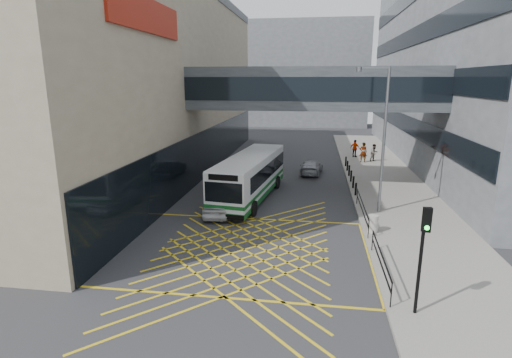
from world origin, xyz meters
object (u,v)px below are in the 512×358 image
at_px(pedestrian_a, 363,152).
at_px(pedestrian_c, 355,148).
at_px(bus, 251,176).
at_px(traffic_light, 423,246).
at_px(litter_bin, 373,224).
at_px(street_lamp, 381,132).
at_px(car_silver, 312,167).
at_px(car_white, 219,202).
at_px(car_dark, 240,171).
at_px(pedestrian_b, 374,153).

relative_size(pedestrian_a, pedestrian_c, 1.08).
relative_size(bus, traffic_light, 2.80).
bearing_deg(litter_bin, street_lamp, 79.90).
height_order(traffic_light, pedestrian_a, traffic_light).
bearing_deg(pedestrian_a, pedestrian_c, -79.83).
distance_m(pedestrian_a, pedestrian_c, 2.68).
bearing_deg(car_silver, car_white, 71.45).
bearing_deg(traffic_light, pedestrian_a, 86.28).
distance_m(car_dark, pedestrian_a, 13.40).
bearing_deg(pedestrian_b, car_white, -159.28).
xyz_separation_m(pedestrian_a, pedestrian_b, (1.14, 0.51, -0.11)).
xyz_separation_m(bus, pedestrian_c, (8.58, 16.00, -0.56)).
relative_size(traffic_light, pedestrian_b, 2.28).
distance_m(bus, car_silver, 9.29).
height_order(bus, car_white, bus).
bearing_deg(litter_bin, car_silver, 103.70).
relative_size(car_silver, pedestrian_b, 2.37).
height_order(pedestrian_a, pedestrian_c, pedestrian_a).
xyz_separation_m(litter_bin, pedestrian_a, (1.55, 19.20, 0.51)).
distance_m(car_silver, pedestrian_b, 8.34).
bearing_deg(car_silver, pedestrian_b, -130.66).
relative_size(car_white, car_silver, 1.10).
distance_m(car_dark, pedestrian_b, 14.62).
relative_size(pedestrian_a, pedestrian_b, 1.13).
height_order(car_silver, litter_bin, car_silver).
xyz_separation_m(traffic_light, pedestrian_c, (0.54, 29.60, -1.66)).
height_order(car_dark, pedestrian_a, pedestrian_a).
height_order(street_lamp, pedestrian_c, street_lamp).
height_order(pedestrian_a, pedestrian_b, pedestrian_a).
bearing_deg(pedestrian_a, car_silver, 44.17).
relative_size(car_silver, traffic_light, 1.04).
bearing_deg(bus, street_lamp, -8.05).
distance_m(car_silver, street_lamp, 12.09).
relative_size(traffic_light, street_lamp, 0.45).
height_order(car_dark, car_silver, car_dark).
relative_size(car_dark, pedestrian_b, 2.41).
bearing_deg(car_white, pedestrian_b, -129.96).
height_order(car_silver, street_lamp, street_lamp).
bearing_deg(bus, traffic_light, -52.32).
height_order(car_dark, pedestrian_c, pedestrian_c).
bearing_deg(pedestrian_a, bus, 53.99).
height_order(litter_bin, pedestrian_b, pedestrian_b).
distance_m(car_silver, litter_bin, 14.48).
height_order(traffic_light, pedestrian_b, traffic_light).
distance_m(bus, car_white, 3.98).
xyz_separation_m(car_silver, traffic_light, (3.89, -21.84, 2.09)).
relative_size(car_silver, litter_bin, 4.35).
xyz_separation_m(bus, car_silver, (4.15, 8.25, -0.99)).
xyz_separation_m(car_white, car_dark, (-0.35, 9.21, -0.07)).
relative_size(car_dark, car_silver, 1.02).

